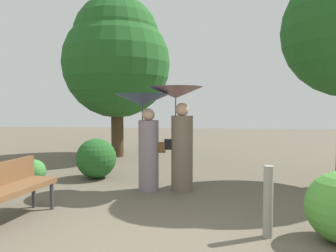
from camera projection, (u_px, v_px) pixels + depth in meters
ground_plane at (138, 250)px, 3.56m from camera, size 40.00×40.00×0.00m
person_left at (145, 124)px, 6.04m from camera, size 1.08×1.08×1.87m
person_right at (179, 124)px, 6.01m from camera, size 1.04×1.04×2.00m
park_bench at (6, 187)px, 4.38m from camera, size 0.72×1.56×0.83m
tree_mid_left at (117, 56)px, 10.06m from camera, size 3.43×3.43×5.15m
bush_path_right at (34, 171)px, 6.66m from camera, size 0.51×0.51×0.51m
bush_behind_bench at (96, 158)px, 7.12m from camera, size 0.91×0.91×0.91m
path_marker_post at (268, 202)px, 3.90m from camera, size 0.12×0.12×0.90m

